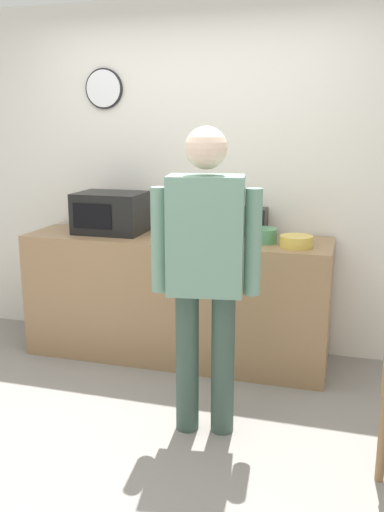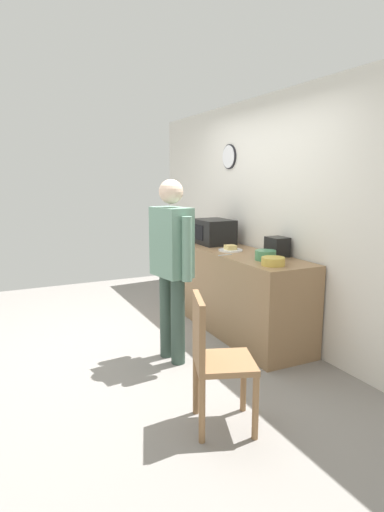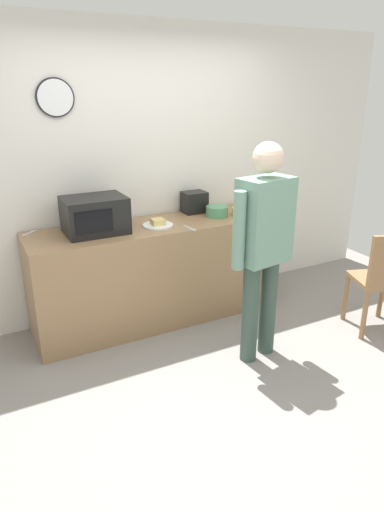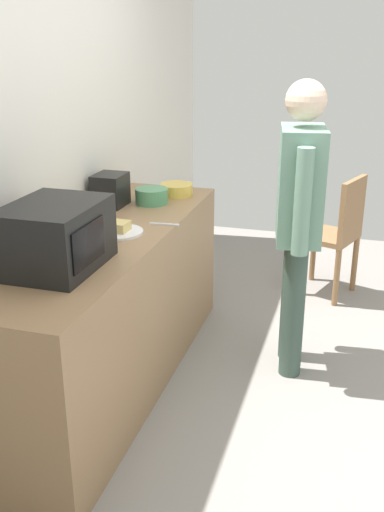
{
  "view_description": "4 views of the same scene",
  "coord_description": "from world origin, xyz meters",
  "px_view_note": "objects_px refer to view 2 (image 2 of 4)",
  "views": [
    {
      "loc": [
        1.15,
        -2.54,
        1.72
      ],
      "look_at": [
        0.18,
        0.78,
        0.89
      ],
      "focal_mm": 39.11,
      "sensor_mm": 36.0,
      "label": 1
    },
    {
      "loc": [
        3.95,
        -1.24,
        1.72
      ],
      "look_at": [
        0.04,
        0.65,
        0.92
      ],
      "focal_mm": 29.88,
      "sensor_mm": 36.0,
      "label": 2
    },
    {
      "loc": [
        -1.53,
        -2.3,
        2.06
      ],
      "look_at": [
        0.04,
        0.7,
        0.78
      ],
      "focal_mm": 31.53,
      "sensor_mm": 36.0,
      "label": 3
    },
    {
      "loc": [
        -2.8,
        -0.06,
        1.91
      ],
      "look_at": [
        0.13,
        0.81,
        0.76
      ],
      "focal_mm": 40.98,
      "sensor_mm": 36.0,
      "label": 4
    }
  ],
  "objects_px": {
    "microwave": "(213,232)",
    "wooden_chair": "(214,356)",
    "spoon_utensil": "(211,237)",
    "salad_bowl": "(265,255)",
    "fork_utensil": "(225,255)",
    "sandwich_plate": "(230,249)",
    "toaster": "(277,247)",
    "cereal_bowl": "(273,261)",
    "person_standing": "(172,258)"
  },
  "relations": [
    {
      "from": "wooden_chair",
      "to": "toaster",
      "type": "bearing_deg",
      "value": 129.72
    },
    {
      "from": "toaster",
      "to": "spoon_utensil",
      "type": "distance_m",
      "value": 1.53
    },
    {
      "from": "toaster",
      "to": "spoon_utensil",
      "type": "relative_size",
      "value": 1.29
    },
    {
      "from": "cereal_bowl",
      "to": "spoon_utensil",
      "type": "bearing_deg",
      "value": 169.44
    },
    {
      "from": "salad_bowl",
      "to": "spoon_utensil",
      "type": "height_order",
      "value": "salad_bowl"
    },
    {
      "from": "cereal_bowl",
      "to": "person_standing",
      "type": "relative_size",
      "value": 0.13
    },
    {
      "from": "fork_utensil",
      "to": "spoon_utensil",
      "type": "bearing_deg",
      "value": 158.5
    },
    {
      "from": "spoon_utensil",
      "to": "toaster",
      "type": "bearing_deg",
      "value": -1.43
    },
    {
      "from": "sandwich_plate",
      "to": "cereal_bowl",
      "type": "distance_m",
      "value": 0.86
    },
    {
      "from": "cereal_bowl",
      "to": "fork_utensil",
      "type": "xyz_separation_m",
      "value": [
        -0.64,
        -0.14,
        -0.03
      ]
    },
    {
      "from": "person_standing",
      "to": "cereal_bowl",
      "type": "bearing_deg",
      "value": 65.11
    },
    {
      "from": "salad_bowl",
      "to": "cereal_bowl",
      "type": "distance_m",
      "value": 0.26
    },
    {
      "from": "spoon_utensil",
      "to": "salad_bowl",
      "type": "bearing_deg",
      "value": -9.19
    },
    {
      "from": "toaster",
      "to": "wooden_chair",
      "type": "bearing_deg",
      "value": -50.28
    },
    {
      "from": "sandwich_plate",
      "to": "person_standing",
      "type": "relative_size",
      "value": 0.16
    },
    {
      "from": "wooden_chair",
      "to": "microwave",
      "type": "bearing_deg",
      "value": 151.64
    },
    {
      "from": "cereal_bowl",
      "to": "wooden_chair",
      "type": "bearing_deg",
      "value": -53.73
    },
    {
      "from": "microwave",
      "to": "toaster",
      "type": "xyz_separation_m",
      "value": [
        1.02,
        0.19,
        -0.05
      ]
    },
    {
      "from": "toaster",
      "to": "wooden_chair",
      "type": "xyz_separation_m",
      "value": [
        1.12,
        -1.35,
        -0.5
      ]
    },
    {
      "from": "person_standing",
      "to": "microwave",
      "type": "bearing_deg",
      "value": 135.44
    },
    {
      "from": "person_standing",
      "to": "toaster",
      "type": "bearing_deg",
      "value": 88.29
    },
    {
      "from": "cereal_bowl",
      "to": "person_standing",
      "type": "bearing_deg",
      "value": -114.89
    },
    {
      "from": "microwave",
      "to": "person_standing",
      "type": "distance_m",
      "value": 1.39
    },
    {
      "from": "sandwich_plate",
      "to": "wooden_chair",
      "type": "bearing_deg",
      "value": -33.9
    },
    {
      "from": "spoon_utensil",
      "to": "person_standing",
      "type": "bearing_deg",
      "value": -38.96
    },
    {
      "from": "salad_bowl",
      "to": "toaster",
      "type": "height_order",
      "value": "toaster"
    },
    {
      "from": "toaster",
      "to": "person_standing",
      "type": "bearing_deg",
      "value": -91.71
    },
    {
      "from": "fork_utensil",
      "to": "microwave",
      "type": "bearing_deg",
      "value": 160.63
    },
    {
      "from": "microwave",
      "to": "spoon_utensil",
      "type": "distance_m",
      "value": 0.57
    },
    {
      "from": "fork_utensil",
      "to": "wooden_chair",
      "type": "height_order",
      "value": "wooden_chair"
    },
    {
      "from": "wooden_chair",
      "to": "sandwich_plate",
      "type": "bearing_deg",
      "value": 146.1
    },
    {
      "from": "fork_utensil",
      "to": "person_standing",
      "type": "height_order",
      "value": "person_standing"
    },
    {
      "from": "cereal_bowl",
      "to": "fork_utensil",
      "type": "height_order",
      "value": "cereal_bowl"
    },
    {
      "from": "microwave",
      "to": "sandwich_plate",
      "type": "distance_m",
      "value": 0.55
    },
    {
      "from": "salad_bowl",
      "to": "fork_utensil",
      "type": "height_order",
      "value": "salad_bowl"
    },
    {
      "from": "spoon_utensil",
      "to": "wooden_chair",
      "type": "xyz_separation_m",
      "value": [
        2.64,
        -1.38,
        -0.4
      ]
    },
    {
      "from": "sandwich_plate",
      "to": "salad_bowl",
      "type": "relative_size",
      "value": 1.29
    },
    {
      "from": "spoon_utensil",
      "to": "wooden_chair",
      "type": "height_order",
      "value": "wooden_chair"
    },
    {
      "from": "toaster",
      "to": "person_standing",
      "type": "distance_m",
      "value": 1.17
    },
    {
      "from": "cereal_bowl",
      "to": "wooden_chair",
      "type": "relative_size",
      "value": 0.23
    },
    {
      "from": "sandwich_plate",
      "to": "person_standing",
      "type": "bearing_deg",
      "value": -62.95
    },
    {
      "from": "microwave",
      "to": "wooden_chair",
      "type": "bearing_deg",
      "value": -28.36
    },
    {
      "from": "toaster",
      "to": "fork_utensil",
      "type": "distance_m",
      "value": 0.54
    },
    {
      "from": "sandwich_plate",
      "to": "fork_utensil",
      "type": "relative_size",
      "value": 1.57
    },
    {
      "from": "spoon_utensil",
      "to": "wooden_chair",
      "type": "distance_m",
      "value": 3.01
    },
    {
      "from": "fork_utensil",
      "to": "salad_bowl",
      "type": "bearing_deg",
      "value": 28.95
    },
    {
      "from": "fork_utensil",
      "to": "person_standing",
      "type": "distance_m",
      "value": 0.76
    },
    {
      "from": "sandwich_plate",
      "to": "person_standing",
      "type": "distance_m",
      "value": 1.02
    },
    {
      "from": "wooden_chair",
      "to": "fork_utensil",
      "type": "bearing_deg",
      "value": 147.41
    },
    {
      "from": "toaster",
      "to": "fork_utensil",
      "type": "relative_size",
      "value": 1.29
    }
  ]
}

